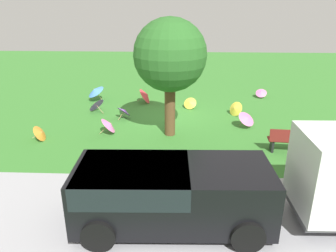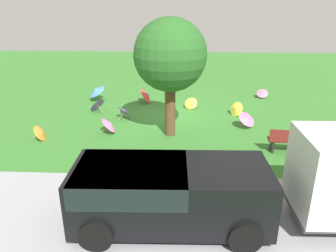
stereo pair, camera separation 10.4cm
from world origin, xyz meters
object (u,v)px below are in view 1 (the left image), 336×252
at_px(parasol_pink_2, 261,92).
at_px(parasol_yellow_1, 190,103).
at_px(parasol_yellow_0, 235,109).
at_px(parasol_orange_0, 41,133).
at_px(parasol_red_0, 146,95).
at_px(parasol_purple_1, 96,104).
at_px(parasol_purple_0, 124,111).
at_px(van_dark, 166,191).
at_px(shade_tree, 170,56).
at_px(parasol_pink_1, 109,124).
at_px(parasol_blue_3, 95,91).
at_px(park_bench, 292,140).
at_px(parasol_pink_0, 247,118).

xyz_separation_m(parasol_pink_2, parasol_yellow_1, (3.95, 2.03, -0.02)).
bearing_deg(parasol_yellow_0, parasol_orange_0, 22.12).
xyz_separation_m(parasol_red_0, parasol_purple_1, (2.27, 1.58, -0.02)).
bearing_deg(parasol_purple_0, parasol_purple_1, -29.37).
relative_size(parasol_yellow_1, parasol_purple_0, 0.84).
relative_size(van_dark, parasol_orange_0, 7.07).
height_order(parasol_orange_0, parasol_purple_0, parasol_purple_0).
xyz_separation_m(shade_tree, parasol_purple_1, (3.66, -2.62, -2.76)).
height_order(parasol_yellow_1, parasol_purple_1, parasol_purple_1).
height_order(parasol_pink_1, parasol_red_0, parasol_red_0).
height_order(shade_tree, parasol_orange_0, shade_tree).
relative_size(parasol_yellow_0, parasol_pink_2, 1.10).
distance_m(parasol_pink_2, parasol_red_0, 6.33).
bearing_deg(parasol_blue_3, van_dark, 112.91).
height_order(shade_tree, parasol_pink_1, shade_tree).
distance_m(park_bench, parasol_pink_0, 2.59).
height_order(parasol_orange_0, parasol_red_0, parasol_red_0).
relative_size(park_bench, parasol_pink_0, 1.65).
height_order(parasol_pink_1, parasol_purple_0, parasol_pink_1).
distance_m(park_bench, parasol_orange_0, 9.35).
xyz_separation_m(shade_tree, parasol_blue_3, (4.14, -4.45, -2.58)).
bearing_deg(parasol_red_0, parasol_pink_2, -169.26).
height_order(van_dark, parasol_pink_2, van_dark).
distance_m(parasol_pink_1, parasol_blue_3, 4.78).
xyz_separation_m(parasol_yellow_0, parasol_pink_2, (-1.86, -2.98, -0.03)).
height_order(parasol_pink_0, parasol_orange_0, parasol_pink_0).
xyz_separation_m(park_bench, parasol_blue_3, (8.51, -5.93, 0.11)).
xyz_separation_m(parasol_yellow_1, parasol_purple_0, (3.01, 1.59, 0.08)).
bearing_deg(parasol_purple_1, parasol_pink_0, 165.52).
bearing_deg(parasol_pink_0, parasol_pink_2, -109.28).
relative_size(park_bench, parasol_purple_1, 1.59).
height_order(parasol_pink_0, parasol_pink_2, parasol_pink_0).
bearing_deg(parasol_blue_3, parasol_pink_0, 153.94).
bearing_deg(parasol_red_0, shade_tree, 108.38).
height_order(shade_tree, parasol_yellow_0, shade_tree).
xyz_separation_m(parasol_orange_0, parasol_pink_1, (-2.51, -0.79, 0.09)).
xyz_separation_m(park_bench, parasol_pink_1, (6.81, -1.46, -0.07)).
distance_m(park_bench, parasol_yellow_0, 4.13).
bearing_deg(parasol_pink_1, parasol_pink_2, -143.35).
xyz_separation_m(parasol_pink_2, parasol_purple_0, (6.96, 3.62, 0.06)).
distance_m(parasol_pink_0, parasol_pink_2, 4.81).
bearing_deg(parasol_pink_1, parasol_yellow_0, -155.82).
bearing_deg(park_bench, parasol_pink_0, -63.94).
relative_size(parasol_pink_2, parasol_red_0, 0.81).
relative_size(shade_tree, parasol_pink_2, 6.30).
bearing_deg(shade_tree, park_bench, 161.24).
bearing_deg(park_bench, parasol_pink_1, -12.10).
height_order(parasol_pink_1, parasol_purple_1, parasol_purple_1).
bearing_deg(shade_tree, parasol_pink_2, -131.85).
bearing_deg(parasol_yellow_0, parasol_pink_0, 100.02).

